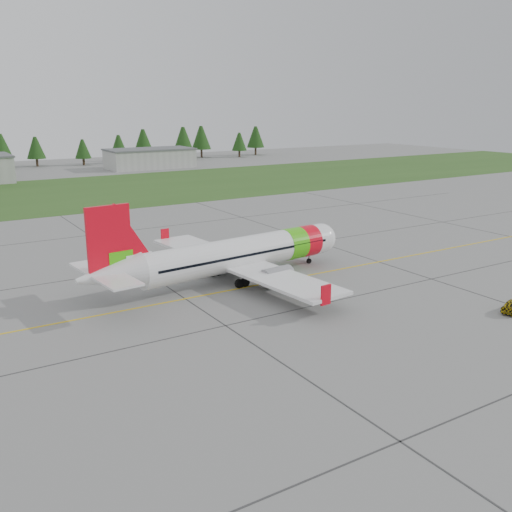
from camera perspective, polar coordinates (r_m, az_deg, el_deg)
ground at (r=56.58m, az=10.40°, el=-3.87°), size 320.00×320.00×0.00m
aircraft at (r=59.75m, az=-2.09°, el=0.11°), size 31.15×28.84×9.44m
grass_strip at (r=128.01m, az=-15.02°, el=6.39°), size 320.00×50.00×0.03m
taxi_guideline at (r=62.42m, az=5.50°, el=-1.88°), size 120.00×0.25×0.02m
hangar_east at (r=169.65m, az=-10.56°, el=9.52°), size 24.00×12.00×5.20m
treeline at (r=181.56m, az=-20.44°, el=9.95°), size 160.00×8.00×10.00m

